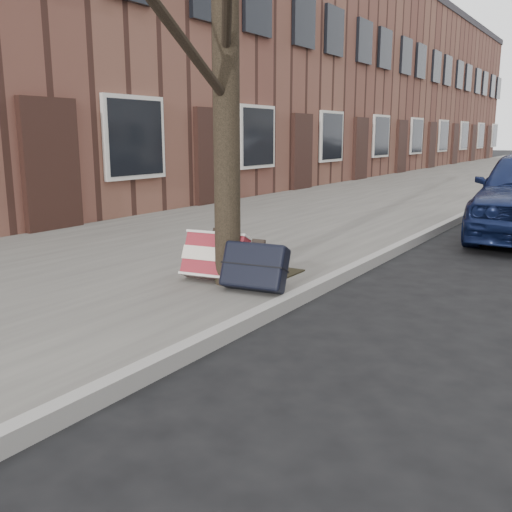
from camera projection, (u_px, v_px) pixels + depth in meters
The scene contains 6 objects.
ground at pixel (395, 362), 3.96m from camera, with size 120.00×120.00×0.00m, color black.
near_sidewalk at pixel (443, 182), 18.24m from camera, with size 5.00×70.00×0.12m, color slate.
house_near at pixel (298, 82), 21.47m from camera, with size 6.80×40.00×7.00m, color brown.
dirt_patch at pixel (250, 273), 5.98m from camera, with size 0.85×0.85×0.01m, color black.
suitcase_red at pixel (215, 257), 5.66m from camera, with size 0.63×0.18×0.46m, color maroon.
suitcase_navy at pixel (255, 266), 5.29m from camera, with size 0.61×0.20×0.43m, color black.
Camera 1 is at (1.20, -3.65, 1.55)m, focal length 40.00 mm.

